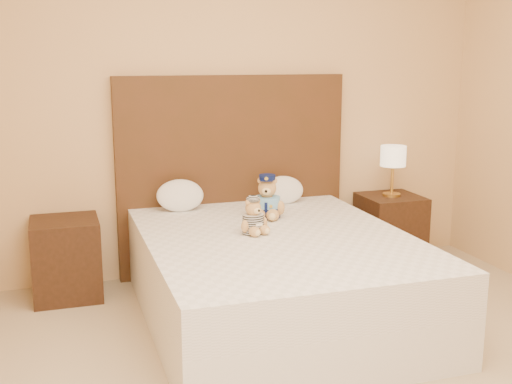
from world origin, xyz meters
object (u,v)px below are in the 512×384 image
(bed, at_px, (277,277))
(teddy_police, at_px, (267,197))
(nightstand_right, at_px, (390,229))
(teddy_prisoner, at_px, (253,216))
(nightstand_left, at_px, (66,259))
(pillow_left, at_px, (180,194))
(lamp, at_px, (393,159))
(pillow_right, at_px, (284,189))

(bed, bearing_deg, teddy_police, 79.14)
(nightstand_right, xyz_separation_m, teddy_prisoner, (-1.38, -0.71, 0.39))
(nightstand_left, height_order, pillow_left, pillow_left)
(lamp, xyz_separation_m, pillow_left, (-1.69, 0.03, -0.18))
(lamp, distance_m, pillow_right, 0.92)
(teddy_police, xyz_separation_m, pillow_right, (0.26, 0.39, -0.04))
(teddy_police, xyz_separation_m, teddy_prisoner, (-0.21, -0.35, -0.03))
(bed, height_order, nightstand_right, same)
(nightstand_left, distance_m, nightstand_right, 2.50)
(nightstand_right, height_order, pillow_left, pillow_left)
(nightstand_right, relative_size, pillow_left, 1.61)
(bed, relative_size, lamp, 5.00)
(pillow_left, bearing_deg, nightstand_right, -1.02)
(nightstand_right, relative_size, pillow_right, 1.77)
(bed, height_order, teddy_prisoner, teddy_prisoner)
(nightstand_right, bearing_deg, teddy_prisoner, -152.61)
(nightstand_left, xyz_separation_m, pillow_left, (0.81, 0.03, 0.40))
(nightstand_right, relative_size, teddy_police, 1.86)
(nightstand_left, bearing_deg, lamp, 0.00)
(teddy_police, relative_size, pillow_right, 0.95)
(pillow_left, distance_m, pillow_right, 0.79)
(nightstand_left, xyz_separation_m, lamp, (2.50, 0.00, 0.57))
(lamp, bearing_deg, pillow_right, 178.09)
(teddy_police, bearing_deg, pillow_left, 167.85)
(nightstand_right, distance_m, teddy_police, 1.29)
(teddy_police, relative_size, pillow_left, 0.87)
(nightstand_right, xyz_separation_m, pillow_left, (-1.69, 0.03, 0.40))
(teddy_police, bearing_deg, teddy_prisoner, -96.42)
(teddy_police, bearing_deg, pillow_right, 80.51)
(bed, relative_size, pillow_right, 6.43)
(teddy_police, bearing_deg, nightstand_right, 41.78)
(nightstand_left, bearing_deg, bed, -32.62)
(teddy_police, height_order, pillow_right, teddy_police)
(bed, xyz_separation_m, pillow_left, (-0.44, 0.83, 0.40))
(bed, distance_m, nightstand_right, 1.48)
(teddy_prisoner, bearing_deg, nightstand_right, 8.81)
(bed, xyz_separation_m, teddy_police, (0.08, 0.44, 0.42))
(pillow_left, bearing_deg, pillow_right, 0.00)
(teddy_prisoner, bearing_deg, lamp, 8.81)
(nightstand_left, xyz_separation_m, nightstand_right, (2.50, 0.00, 0.00))
(lamp, relative_size, teddy_police, 1.35)
(teddy_prisoner, relative_size, pillow_right, 0.73)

